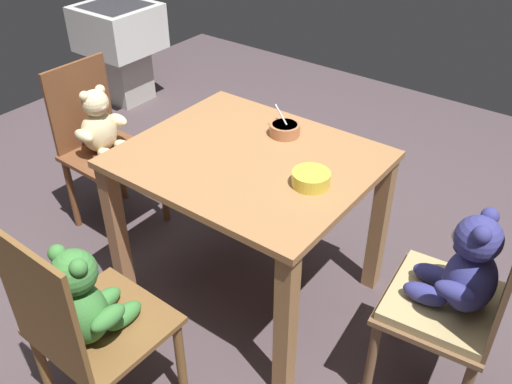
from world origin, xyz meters
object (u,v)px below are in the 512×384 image
(teddy_chair_near_right, at_px, (461,285))
(sink_basin, at_px, (120,40))
(porridge_bowl_yellow_near_right, at_px, (311,178))
(porridge_bowl_terracotta_far_center, at_px, (285,129))
(dining_table, at_px, (249,183))
(teddy_chair_near_front, at_px, (85,312))
(teddy_chair_near_left, at_px, (102,136))

(teddy_chair_near_right, xyz_separation_m, sink_basin, (-2.97, 1.10, -0.08))
(porridge_bowl_yellow_near_right, height_order, porridge_bowl_terracotta_far_center, porridge_bowl_terracotta_far_center)
(porridge_bowl_terracotta_far_center, bearing_deg, dining_table, -93.75)
(porridge_bowl_yellow_near_right, bearing_deg, sink_basin, 154.63)
(teddy_chair_near_front, bearing_deg, porridge_bowl_yellow_near_right, -20.79)
(porridge_bowl_yellow_near_right, bearing_deg, porridge_bowl_terracotta_far_center, 138.68)
(dining_table, height_order, porridge_bowl_terracotta_far_center, porridge_bowl_terracotta_far_center)
(teddy_chair_near_left, distance_m, porridge_bowl_terracotta_far_center, 1.01)
(teddy_chair_near_right, bearing_deg, teddy_chair_near_left, -5.43)
(teddy_chair_near_right, relative_size, porridge_bowl_yellow_near_right, 6.36)
(dining_table, relative_size, teddy_chair_near_front, 1.09)
(teddy_chair_near_left, relative_size, sink_basin, 1.20)
(teddy_chair_near_front, xyz_separation_m, teddy_chair_near_left, (-0.91, 0.84, -0.02))
(teddy_chair_near_front, distance_m, porridge_bowl_yellow_near_right, 0.92)
(dining_table, height_order, porridge_bowl_yellow_near_right, porridge_bowl_yellow_near_right)
(teddy_chair_near_left, bearing_deg, porridge_bowl_terracotta_far_center, 16.47)
(teddy_chair_near_front, relative_size, porridge_bowl_yellow_near_right, 6.28)
(sink_basin, bearing_deg, teddy_chair_near_left, -44.81)
(teddy_chair_near_left, xyz_separation_m, porridge_bowl_yellow_near_right, (1.25, -0.01, 0.24))
(teddy_chair_near_front, relative_size, teddy_chair_near_left, 1.04)
(teddy_chair_near_left, xyz_separation_m, porridge_bowl_terracotta_far_center, (0.95, 0.25, 0.24))
(teddy_chair_near_left, bearing_deg, porridge_bowl_yellow_near_right, 1.15)
(sink_basin, bearing_deg, porridge_bowl_terracotta_far_center, -22.58)
(teddy_chair_near_left, xyz_separation_m, sink_basin, (-1.12, 1.11, -0.05))
(sink_basin, bearing_deg, teddy_chair_near_front, -43.88)
(teddy_chair_near_right, distance_m, teddy_chair_near_left, 1.85)
(sink_basin, bearing_deg, porridge_bowl_yellow_near_right, -25.37)
(dining_table, xyz_separation_m, teddy_chair_near_front, (-0.02, -0.85, -0.06))
(porridge_bowl_yellow_near_right, xyz_separation_m, porridge_bowl_terracotta_far_center, (-0.30, 0.26, -0.00))
(dining_table, bearing_deg, teddy_chair_near_front, -91.60)
(teddy_chair_near_right, distance_m, teddy_chair_near_front, 1.27)
(porridge_bowl_terracotta_far_center, relative_size, sink_basin, 0.19)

